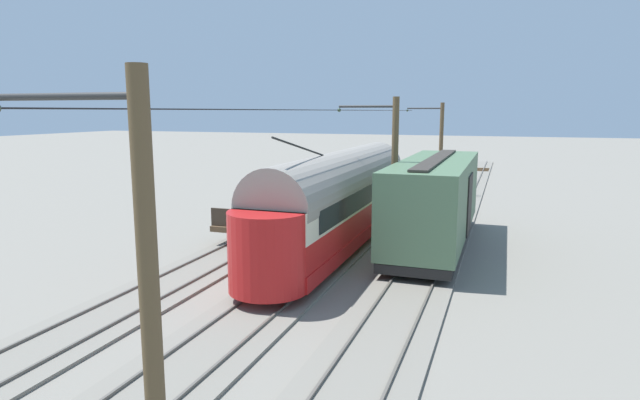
% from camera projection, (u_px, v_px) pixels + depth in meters
% --- Properties ---
extents(ground_plane, '(220.00, 220.00, 0.00)m').
position_uv_depth(ground_plane, '(361.00, 230.00, 27.23)').
color(ground_plane, gray).
extents(track_streetcar_siding, '(2.80, 80.00, 0.18)m').
position_uv_depth(track_streetcar_siding, '(441.00, 233.00, 26.20)').
color(track_streetcar_siding, slate).
rests_on(track_streetcar_siding, ground).
extents(track_adjacent_siding, '(2.80, 80.00, 0.18)m').
position_uv_depth(track_adjacent_siding, '(362.00, 228.00, 27.52)').
color(track_adjacent_siding, slate).
rests_on(track_adjacent_siding, ground).
extents(track_third_siding, '(2.80, 80.00, 0.18)m').
position_uv_depth(track_third_siding, '(291.00, 222.00, 28.83)').
color(track_third_siding, slate).
rests_on(track_third_siding, ground).
extents(vintage_streetcar, '(2.65, 17.51, 5.09)m').
position_uv_depth(vintage_streetcar, '(340.00, 197.00, 23.43)').
color(vintage_streetcar, red).
rests_on(vintage_streetcar, ground).
extents(flatcar_adjacent, '(2.80, 12.36, 1.60)m').
position_uv_depth(flatcar_adjacent, '(291.00, 208.00, 28.69)').
color(flatcar_adjacent, brown).
rests_on(flatcar_adjacent, ground).
extents(boxcar_far_siding, '(2.96, 11.42, 3.85)m').
position_uv_depth(boxcar_far_siding, '(435.00, 200.00, 23.30)').
color(boxcar_far_siding, '#4C6B4C').
rests_on(boxcar_far_siding, ground).
extents(catenary_pole_foreground, '(2.68, 0.28, 6.63)m').
position_uv_depth(catenary_pole_foreground, '(440.00, 148.00, 37.48)').
color(catenary_pole_foreground, brown).
rests_on(catenary_pole_foreground, ground).
extents(catenary_pole_mid_near, '(2.68, 0.28, 6.63)m').
position_uv_depth(catenary_pole_mid_near, '(393.00, 173.00, 22.31)').
color(catenary_pole_mid_near, brown).
rests_on(catenary_pole_mid_near, ground).
extents(catenary_pole_mid_far, '(2.68, 0.28, 6.63)m').
position_uv_depth(catenary_pole_mid_far, '(145.00, 304.00, 7.14)').
color(catenary_pole_mid_far, brown).
rests_on(catenary_pole_mid_far, ground).
extents(overhead_wire_run, '(2.48, 36.63, 0.18)m').
position_uv_depth(overhead_wire_run, '(345.00, 110.00, 23.27)').
color(overhead_wire_run, black).
rests_on(overhead_wire_run, ground).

